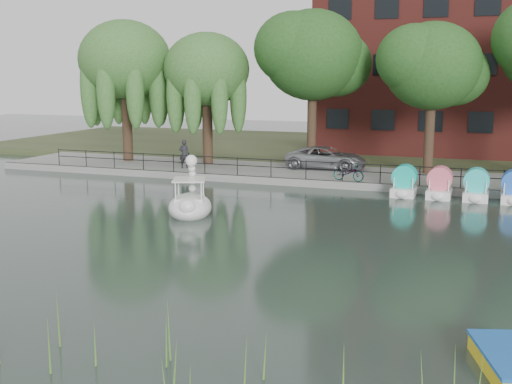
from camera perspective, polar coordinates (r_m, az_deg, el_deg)
The scene contains 16 objects.
ground_plane at distance 22.69m, azimuth -4.67°, elevation -4.87°, with size 120.00×120.00×0.00m, color #313E39.
promenade at distance 37.47m, azimuth 5.59°, elevation 1.51°, with size 40.00×6.00×0.40m, color gray.
kerb at distance 34.66m, azimuth 4.36°, elevation 0.80°, with size 40.00×0.25×0.40m, color gray.
land_strip at distance 51.03m, azimuth 9.55°, elevation 3.76°, with size 60.00×22.00×0.36m, color #47512D.
railing at distance 34.70m, azimuth 4.47°, elevation 2.39°, with size 32.00×0.05×1.00m.
apartment_building at distance 49.99m, azimuth 18.02°, elevation 13.81°, with size 20.00×10.07×18.00m.
willow_left at distance 42.62m, azimuth -11.59°, elevation 11.42°, with size 5.88×5.88×9.01m.
willow_mid at distance 40.47m, azimuth -4.40°, elevation 10.78°, with size 5.32×5.32×8.15m.
broadleaf_center at distance 39.23m, azimuth 5.08°, elevation 11.97°, with size 6.00×6.00×9.25m.
broadleaf_right at distance 37.50m, azimuth 15.42°, elevation 10.69°, with size 5.40×5.40×8.32m.
minivan at distance 38.50m, azimuth 6.25°, elevation 3.18°, with size 5.48×2.52×1.53m, color gray.
bicycle at distance 34.32m, azimuth 8.24°, elevation 1.81°, with size 1.72×0.60×1.00m, color gray.
pedestrian at distance 38.74m, azimuth -6.40°, elevation 3.56°, with size 0.71×0.48×1.98m, color black.
swan_boat at distance 27.79m, azimuth -5.88°, elevation -0.90°, with size 2.76×3.39×2.48m.
pedal_boat_row at distance 32.58m, azimuth 20.47°, elevation 0.28°, with size 9.65×1.70×1.40m.
reed_bank at distance 13.72m, azimuth -13.95°, elevation -12.95°, with size 24.00×2.40×1.20m.
Camera 1 is at (9.22, -19.86, 5.97)m, focal length 45.00 mm.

